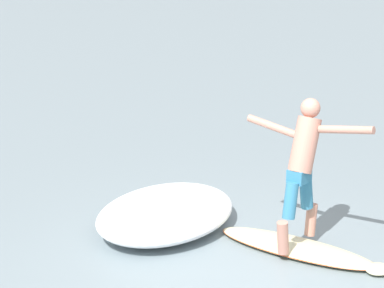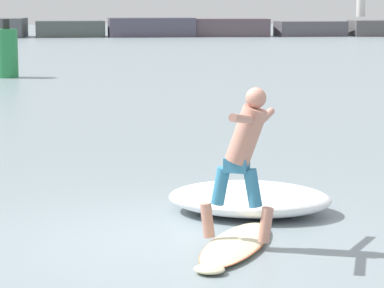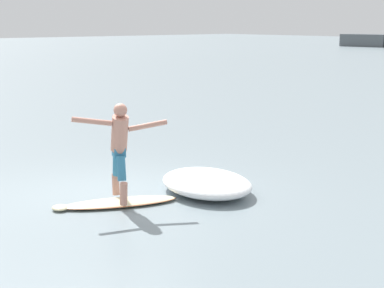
{
  "view_description": "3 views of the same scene",
  "coord_description": "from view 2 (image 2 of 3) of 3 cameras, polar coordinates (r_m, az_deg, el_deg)",
  "views": [
    {
      "loc": [
        -9.18,
        -1.34,
        4.37
      ],
      "look_at": [
        1.27,
        0.9,
        1.09
      ],
      "focal_mm": 85.0,
      "sensor_mm": 36.0,
      "label": 1
    },
    {
      "loc": [
        -0.58,
        -10.34,
        2.75
      ],
      "look_at": [
        0.39,
        1.1,
        0.95
      ],
      "focal_mm": 85.0,
      "sensor_mm": 36.0,
      "label": 2
    },
    {
      "loc": [
        9.76,
        -6.65,
        3.19
      ],
      "look_at": [
        0.81,
        1.15,
        0.89
      ],
      "focal_mm": 60.0,
      "sensor_mm": 36.0,
      "label": 3
    }
  ],
  "objects": [
    {
      "name": "ground_plane",
      "position": [
        10.72,
        -1.56,
        -5.95
      ],
      "size": [
        200.0,
        200.0,
        0.0
      ],
      "primitive_type": "plane",
      "color": "gray"
    },
    {
      "name": "rock_jetty_breakwater",
      "position": [
        72.85,
        -11.45,
        7.15
      ],
      "size": [
        63.62,
        4.81,
        4.8
      ],
      "color": "#4F555A",
      "rests_on": "ground"
    },
    {
      "name": "surfboard",
      "position": [
        10.28,
        2.73,
        -6.33
      ],
      "size": [
        1.36,
        2.21,
        0.23
      ],
      "color": "beige",
      "rests_on": "ground"
    },
    {
      "name": "surfer",
      "position": [
        10.07,
        3.31,
        -0.43
      ],
      "size": [
        0.96,
        1.54,
        1.73
      ],
      "color": "tan",
      "rests_on": "surfboard"
    },
    {
      "name": "channel_marker_buoy",
      "position": [
        33.97,
        -11.56,
        5.64
      ],
      "size": [
        0.83,
        0.83,
        2.13
      ],
      "color": "#288447",
      "rests_on": "ground"
    },
    {
      "name": "wave_foam_at_tail",
      "position": [
        11.96,
        3.63,
        -3.44
      ],
      "size": [
        2.5,
        2.09,
        0.39
      ],
      "color": "white",
      "rests_on": "ground"
    }
  ]
}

